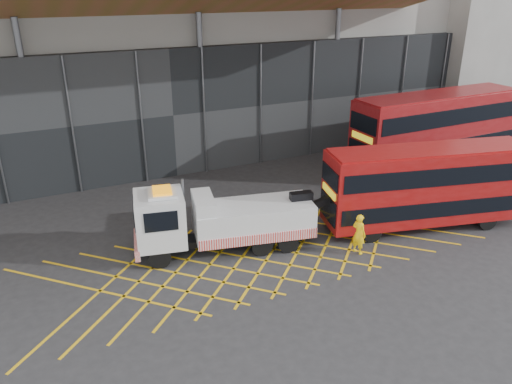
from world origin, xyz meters
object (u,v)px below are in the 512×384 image
worker (359,234)px  recovery_truck (219,220)px  bus_towed (427,184)px  bus_second (436,126)px

worker → recovery_truck: bearing=46.8°
recovery_truck → bus_towed: bus_towed is taller
recovery_truck → worker: 6.47m
bus_second → bus_towed: bearing=-137.0°
recovery_truck → bus_second: bus_second is taller
bus_towed → bus_second: 9.78m
bus_second → worker: bearing=-147.9°
recovery_truck → bus_towed: 10.60m
bus_towed → recovery_truck: bearing=-178.3°
bus_towed → bus_second: (7.05, 6.77, 0.43)m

